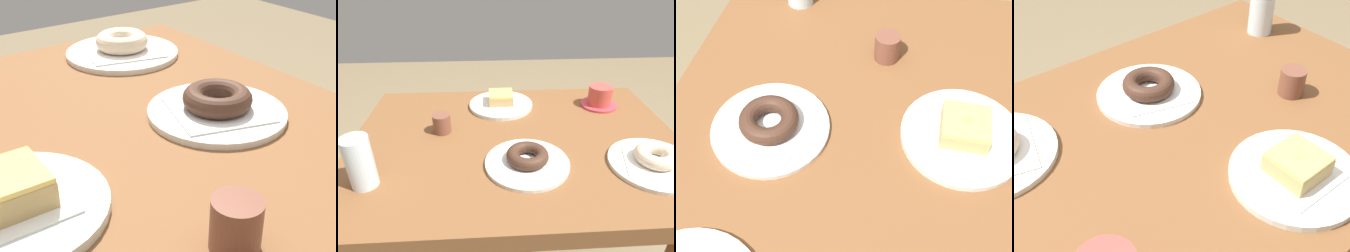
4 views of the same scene
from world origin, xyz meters
TOP-DOWN VIEW (x-y plane):
  - table at (0.00, 0.00)m, footprint 0.98×0.72m
  - plate_chocolate_ring at (0.01, -0.13)m, footprint 0.22×0.22m
  - napkin_chocolate_ring at (0.01, -0.13)m, footprint 0.18×0.18m
  - donut_chocolate_ring at (0.01, -0.13)m, footprint 0.11×0.11m
  - plate_glazed_square at (-0.04, 0.22)m, footprint 0.22×0.22m
  - napkin_glazed_square at (-0.04, 0.22)m, footprint 0.13×0.13m
  - donut_glazed_square at (-0.04, 0.22)m, footprint 0.08×0.08m
  - water_glass at (-0.38, -0.18)m, footprint 0.06×0.06m
  - sugar_jar at (-0.23, 0.05)m, footprint 0.05×0.05m

SIDE VIEW (x-z plane):
  - table at x=0.00m, z-range 0.25..0.97m
  - plate_chocolate_ring at x=0.01m, z-range 0.72..0.73m
  - plate_glazed_square at x=-0.04m, z-range 0.72..0.73m
  - napkin_chocolate_ring at x=0.01m, z-range 0.73..0.73m
  - napkin_glazed_square at x=-0.04m, z-range 0.73..0.73m
  - sugar_jar at x=-0.23m, z-range 0.72..0.78m
  - donut_chocolate_ring at x=0.01m, z-range 0.73..0.76m
  - donut_glazed_square at x=-0.04m, z-range 0.73..0.77m
  - water_glass at x=-0.38m, z-range 0.72..0.85m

